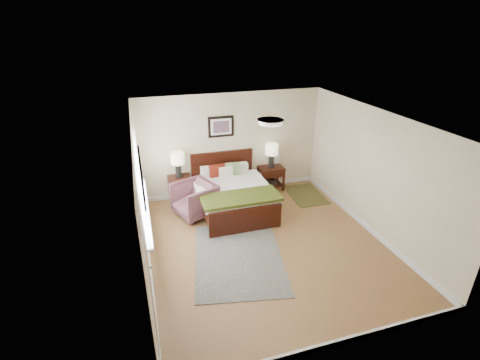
{
  "coord_description": "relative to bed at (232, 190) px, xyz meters",
  "views": [
    {
      "loc": [
        -2.14,
        -5.29,
        4.01
      ],
      "look_at": [
        -0.28,
        0.85,
        1.05
      ],
      "focal_mm": 26.0,
      "sensor_mm": 36.0,
      "label": 1
    }
  ],
  "objects": [
    {
      "name": "ceiling",
      "position": [
        0.25,
        -1.51,
        2.0
      ],
      "size": [
        4.5,
        5.0,
        0.02
      ],
      "primitive_type": "cube",
      "color": "white",
      "rests_on": "back_wall"
    },
    {
      "name": "window",
      "position": [
        -1.94,
        -0.81,
        0.88
      ],
      "size": [
        0.11,
        2.72,
        1.32
      ],
      "color": "silver",
      "rests_on": "left_wall"
    },
    {
      "name": "back_wall",
      "position": [
        0.25,
        0.99,
        0.75
      ],
      "size": [
        4.5,
        0.04,
        2.5
      ],
      "primitive_type": "cube",
      "color": "beige",
      "rests_on": "ground"
    },
    {
      "name": "wall_art",
      "position": [
        0.0,
        0.96,
        1.22
      ],
      "size": [
        0.62,
        0.05,
        0.5
      ],
      "color": "black",
      "rests_on": "back_wall"
    },
    {
      "name": "lamp_right",
      "position": [
        1.23,
        0.76,
        0.53
      ],
      "size": [
        0.32,
        0.32,
        0.61
      ],
      "color": "black",
      "rests_on": "nightstand_right"
    },
    {
      "name": "rug_persian",
      "position": [
        -0.39,
        -1.78,
        -0.49
      ],
      "size": [
        1.98,
        2.5,
        0.01
      ],
      "primitive_type": "cube",
      "rotation": [
        0.0,
        0.0,
        -0.19
      ],
      "color": "#0C183E",
      "rests_on": "ground"
    },
    {
      "name": "door",
      "position": [
        -1.98,
        -3.26,
        0.57
      ],
      "size": [
        0.06,
        1.0,
        2.18
      ],
      "color": "silver",
      "rests_on": "ground"
    },
    {
      "name": "left_wall",
      "position": [
        -2.0,
        -1.51,
        0.75
      ],
      "size": [
        0.04,
        5.0,
        2.5
      ],
      "primitive_type": "cube",
      "color": "beige",
      "rests_on": "ground"
    },
    {
      "name": "ceil_fixture",
      "position": [
        0.25,
        -1.51,
        1.97
      ],
      "size": [
        0.44,
        0.44,
        0.08
      ],
      "color": "white",
      "rests_on": "ceiling"
    },
    {
      "name": "lamp_left",
      "position": [
        -1.09,
        0.76,
        0.56
      ],
      "size": [
        0.32,
        0.32,
        0.61
      ],
      "color": "black",
      "rests_on": "nightstand_left"
    },
    {
      "name": "nightstand_right",
      "position": [
        1.23,
        0.74,
        -0.13
      ],
      "size": [
        0.61,
        0.46,
        0.61
      ],
      "color": "black",
      "rests_on": "ground"
    },
    {
      "name": "rug_navy",
      "position": [
        1.97,
        0.17,
        -0.49
      ],
      "size": [
        0.86,
        1.24,
        0.01
      ],
      "primitive_type": "cube",
      "rotation": [
        0.0,
        0.0,
        -0.05
      ],
      "color": "black",
      "rests_on": "ground"
    },
    {
      "name": "bed",
      "position": [
        0.0,
        0.0,
        0.0
      ],
      "size": [
        1.66,
        2.01,
        1.08
      ],
      "color": "black",
      "rests_on": "ground"
    },
    {
      "name": "floor",
      "position": [
        0.25,
        -1.51,
        -0.5
      ],
      "size": [
        5.0,
        5.0,
        0.0
      ],
      "primitive_type": "plane",
      "color": "brown",
      "rests_on": "ground"
    },
    {
      "name": "armchair",
      "position": [
        -0.87,
        0.02,
        -0.12
      ],
      "size": [
        1.09,
        1.07,
        0.77
      ],
      "primitive_type": "imported",
      "rotation": [
        0.0,
        0.0,
        -1.19
      ],
      "color": "brown",
      "rests_on": "ground"
    },
    {
      "name": "right_wall",
      "position": [
        2.5,
        -1.51,
        0.75
      ],
      "size": [
        0.04,
        5.0,
        2.5
      ],
      "primitive_type": "cube",
      "color": "beige",
      "rests_on": "ground"
    },
    {
      "name": "front_wall",
      "position": [
        0.25,
        -4.01,
        0.75
      ],
      "size": [
        4.5,
        0.04,
        2.5
      ],
      "primitive_type": "cube",
      "color": "beige",
      "rests_on": "ground"
    },
    {
      "name": "nightstand_left",
      "position": [
        -1.09,
        0.74,
        0.01
      ],
      "size": [
        0.53,
        0.48,
        0.63
      ],
      "color": "black",
      "rests_on": "ground"
    }
  ]
}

